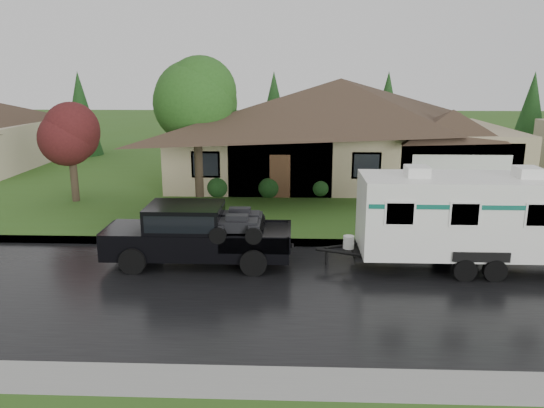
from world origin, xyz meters
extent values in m
plane|color=#33591B|center=(0.00, 0.00, 0.00)|extent=(140.00, 140.00, 0.00)
cube|color=black|center=(0.00, -2.00, 0.01)|extent=(140.00, 8.00, 0.01)
cube|color=gray|center=(0.00, 2.25, 0.07)|extent=(140.00, 0.50, 0.15)
cube|color=#33591B|center=(0.00, 15.00, 0.07)|extent=(140.00, 26.00, 0.15)
cube|color=tan|center=(2.00, 14.00, 1.65)|extent=(18.00, 10.00, 3.00)
pyramid|color=#37251E|center=(2.00, 14.00, 5.75)|extent=(19.44, 10.80, 2.60)
cube|color=tan|center=(7.40, 11.00, 1.50)|extent=(5.76, 4.00, 2.70)
cylinder|color=#382B1E|center=(-5.17, 9.07, 1.61)|extent=(0.44, 0.44, 2.92)
sphere|color=#2B611F|center=(-5.17, 9.07, 4.81)|extent=(4.04, 4.04, 4.04)
cylinder|color=#382B1E|center=(-10.91, 7.93, 1.14)|extent=(0.35, 0.35, 1.98)
sphere|color=#4E1819|center=(-10.91, 7.93, 3.31)|extent=(2.73, 2.73, 2.73)
sphere|color=#143814|center=(-4.30, 9.30, 0.65)|extent=(1.00, 1.00, 1.00)
sphere|color=#143814|center=(-1.78, 9.30, 0.65)|extent=(1.00, 1.00, 1.00)
sphere|color=#143814|center=(0.74, 9.30, 0.65)|extent=(1.00, 1.00, 1.00)
sphere|color=#143814|center=(3.26, 9.30, 0.65)|extent=(1.00, 1.00, 1.00)
sphere|color=#143814|center=(5.78, 9.30, 0.65)|extent=(1.00, 1.00, 1.00)
sphere|color=#143814|center=(8.30, 9.30, 0.65)|extent=(1.00, 1.00, 1.00)
cube|color=black|center=(-3.68, 0.18, 0.77)|extent=(5.95, 1.98, 0.85)
cube|color=black|center=(-5.86, 0.18, 1.04)|extent=(1.59, 1.93, 0.35)
cube|color=black|center=(-4.08, 0.18, 1.54)|extent=(2.38, 1.86, 0.89)
cube|color=black|center=(-4.08, 0.18, 1.59)|extent=(2.18, 1.90, 0.54)
cube|color=black|center=(-1.80, 0.18, 0.97)|extent=(2.18, 1.88, 0.06)
cylinder|color=black|center=(-5.57, -0.79, 0.42)|extent=(0.83, 0.32, 0.83)
cylinder|color=black|center=(-5.57, 1.15, 0.42)|extent=(0.83, 0.32, 0.83)
cylinder|color=black|center=(-1.80, -0.79, 0.42)|extent=(0.83, 0.32, 0.83)
cylinder|color=black|center=(-1.80, 1.15, 0.42)|extent=(0.83, 0.32, 0.83)
cube|color=white|center=(5.02, 0.18, 1.76)|extent=(6.94, 2.38, 2.43)
cube|color=black|center=(5.02, 0.18, 0.40)|extent=(7.33, 1.19, 0.14)
cube|color=#0D5B4A|center=(5.02, 0.18, 2.29)|extent=(6.80, 2.40, 0.14)
cube|color=white|center=(3.23, 0.18, 3.13)|extent=(0.69, 0.79, 0.32)
cube|color=white|center=(6.60, 0.18, 3.13)|extent=(0.69, 0.79, 0.32)
cylinder|color=black|center=(4.57, -0.99, 0.35)|extent=(0.69, 0.24, 0.69)
cylinder|color=black|center=(4.57, 1.35, 0.35)|extent=(0.69, 0.24, 0.69)
cylinder|color=black|center=(5.46, -0.99, 0.35)|extent=(0.69, 0.24, 0.69)
cylinder|color=black|center=(5.46, 1.35, 0.35)|extent=(0.69, 0.24, 0.69)
camera|label=1|loc=(-0.62, -16.15, 6.15)|focal=35.00mm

